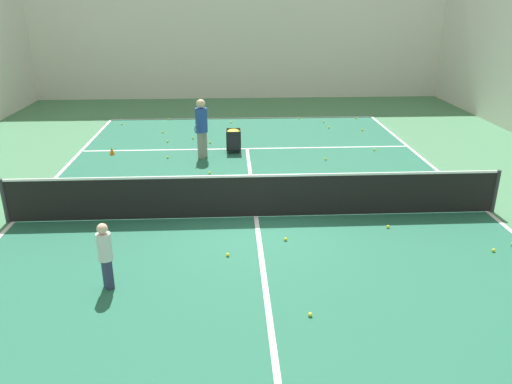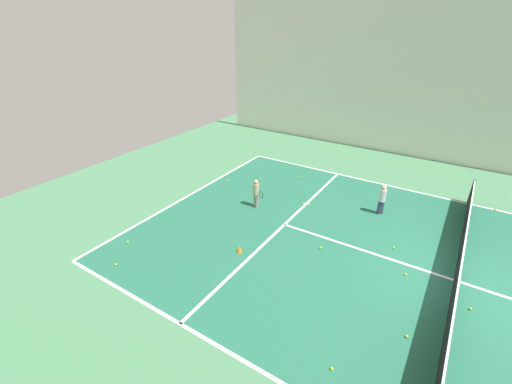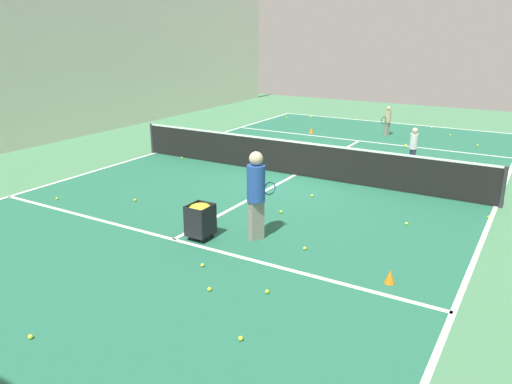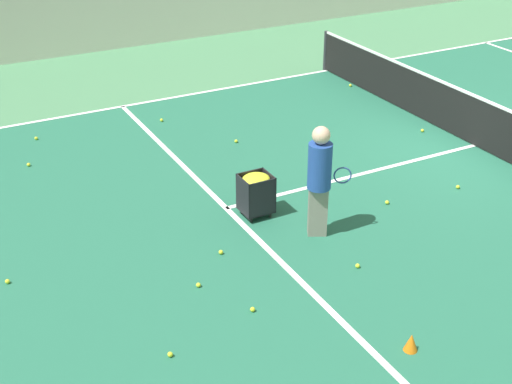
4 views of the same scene
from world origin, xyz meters
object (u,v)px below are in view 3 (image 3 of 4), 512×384
(coach_at_net, at_px, (256,190))
(training_cone_0, at_px, (390,277))
(player_near_baseline, at_px, (388,119))
(training_cone_1, at_px, (311,130))
(ball_cart, at_px, (200,215))
(child_midcourt, at_px, (414,144))
(tennis_net, at_px, (295,158))

(coach_at_net, relative_size, training_cone_0, 7.60)
(player_near_baseline, relative_size, training_cone_0, 4.87)
(player_near_baseline, bearing_deg, training_cone_1, -42.23)
(ball_cart, xyz_separation_m, training_cone_1, (2.70, -11.30, -0.40))
(player_near_baseline, xyz_separation_m, training_cone_1, (2.84, 1.16, -0.55))
(training_cone_1, bearing_deg, child_midcourt, 147.31)
(coach_at_net, xyz_separation_m, training_cone_0, (-2.93, 0.48, -0.94))
(child_midcourt, height_order, ball_cart, child_midcourt)
(child_midcourt, height_order, training_cone_0, child_midcourt)
(tennis_net, height_order, coach_at_net, coach_at_net)
(ball_cart, bearing_deg, coach_at_net, -149.53)
(child_midcourt, bearing_deg, ball_cart, -53.14)
(coach_at_net, height_order, child_midcourt, coach_at_net)
(coach_at_net, bearing_deg, child_midcourt, 17.50)
(coach_at_net, xyz_separation_m, ball_cart, (0.98, 0.58, -0.54))
(tennis_net, bearing_deg, training_cone_0, 130.23)
(coach_at_net, distance_m, child_midcourt, 7.65)
(player_near_baseline, relative_size, ball_cart, 1.57)
(child_midcourt, distance_m, training_cone_1, 5.93)
(training_cone_0, height_order, training_cone_1, training_cone_1)
(tennis_net, height_order, ball_cart, tennis_net)
(training_cone_0, distance_m, training_cone_1, 13.00)
(tennis_net, xyz_separation_m, child_midcourt, (-2.71, -2.86, 0.17))
(training_cone_0, bearing_deg, child_midcourt, -78.37)
(coach_at_net, distance_m, training_cone_1, 11.37)
(player_near_baseline, xyz_separation_m, coach_at_net, (-0.84, 11.88, 0.38))
(child_midcourt, xyz_separation_m, ball_cart, (2.26, 8.11, -0.18))
(child_midcourt, relative_size, training_cone_0, 5.02)
(child_midcourt, bearing_deg, training_cone_0, -25.91)
(tennis_net, relative_size, ball_cart, 14.84)
(ball_cart, height_order, training_cone_1, ball_cart)
(player_near_baseline, relative_size, training_cone_1, 4.80)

